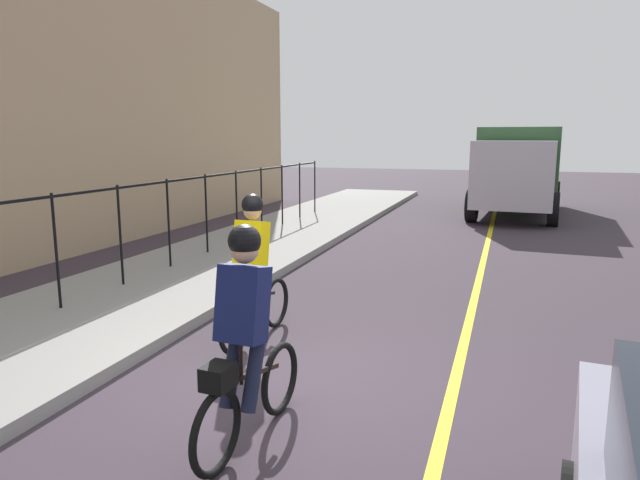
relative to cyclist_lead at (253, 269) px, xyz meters
The scene contains 7 objects.
ground_plane 1.61m from the cyclist_lead, 139.23° to the right, with size 80.00×80.00×0.00m, color #392F38.
lane_line_centre 2.82m from the cyclist_lead, 112.19° to the right, with size 36.00×0.12×0.01m, color yellow.
sidewalk 2.85m from the cyclist_lead, 111.68° to the left, with size 40.00×3.20×0.15m, color gray.
iron_fence 2.96m from the cyclist_lead, 90.13° to the left, with size 21.88×0.04×1.60m.
cyclist_lead is the anchor object (origin of this frame).
cyclist_follow 2.42m from the cyclist_lead, 156.46° to the right, with size 1.71×0.39×1.83m.
box_truck_background 14.06m from the cyclist_lead, 13.00° to the right, with size 6.86×2.91×2.78m.
Camera 1 is at (-5.13, -2.02, 2.49)m, focal length 32.15 mm.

